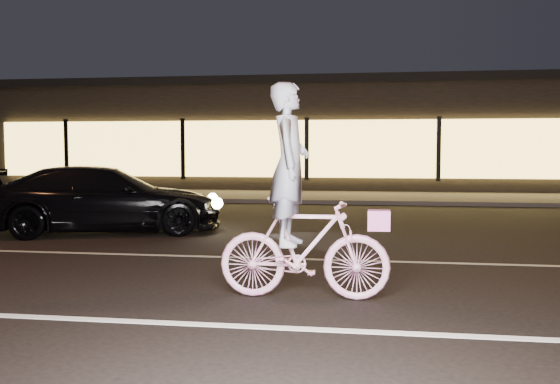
# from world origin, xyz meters

# --- Properties ---
(ground) EXTENTS (90.00, 90.00, 0.00)m
(ground) POSITION_xyz_m (0.00, 0.00, 0.00)
(ground) COLOR black
(ground) RESTS_ON ground
(lane_stripe_near) EXTENTS (60.00, 0.12, 0.01)m
(lane_stripe_near) POSITION_xyz_m (0.00, -1.50, 0.00)
(lane_stripe_near) COLOR silver
(lane_stripe_near) RESTS_ON ground
(lane_stripe_far) EXTENTS (60.00, 0.10, 0.01)m
(lane_stripe_far) POSITION_xyz_m (0.00, 2.00, 0.00)
(lane_stripe_far) COLOR gray
(lane_stripe_far) RESTS_ON ground
(sidewalk) EXTENTS (30.00, 4.00, 0.12)m
(sidewalk) POSITION_xyz_m (0.00, 13.00, 0.06)
(sidewalk) COLOR #383533
(sidewalk) RESTS_ON ground
(storefront) EXTENTS (25.40, 8.42, 4.20)m
(storefront) POSITION_xyz_m (0.00, 18.97, 2.15)
(storefront) COLOR black
(storefront) RESTS_ON ground
(cyclist) EXTENTS (1.84, 0.63, 2.31)m
(cyclist) POSITION_xyz_m (1.62, -0.37, 0.82)
(cyclist) COLOR #FA52A6
(cyclist) RESTS_ON ground
(sedan) EXTENTS (4.75, 3.13, 1.28)m
(sedan) POSITION_xyz_m (-2.70, 4.28, 0.64)
(sedan) COLOR black
(sedan) RESTS_ON ground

